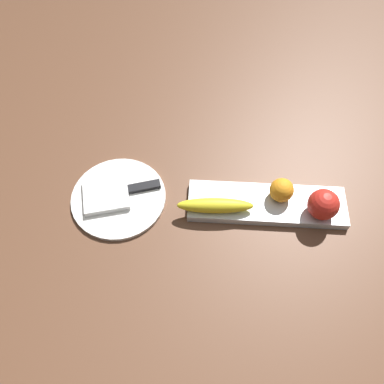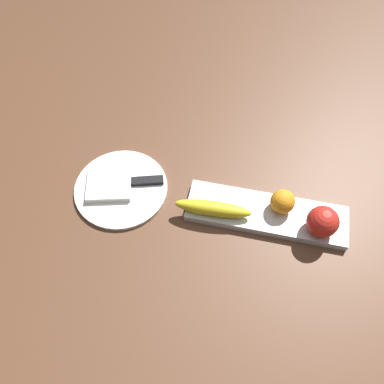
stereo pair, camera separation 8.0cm
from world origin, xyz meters
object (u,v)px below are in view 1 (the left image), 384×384
Objects in this scene: banana at (215,206)px; folded_napkin at (106,194)px; fruit_tray at (267,204)px; knife at (138,188)px; dinner_plate at (119,198)px; apple at (323,204)px; orange_near_apple at (282,190)px.

folded_napkin is (0.29, -0.03, -0.02)m from banana.
fruit_tray is 0.42m from folded_napkin.
folded_napkin reaches higher than knife.
dinner_plate is 0.03m from folded_napkin.
dinner_plate is 2.14× the size of folded_napkin.
apple is 0.67× the size of folded_napkin.
knife is at bearing -5.97° from apple.
orange_near_apple reaches higher than knife.
fruit_tray is at bearing 159.03° from knife.
banana reaches higher than knife.
fruit_tray is 0.34m from knife.
fruit_tray and knife have the same top height.
banana is 1.66× the size of folded_napkin.
dinner_plate is at bearing 0.00° from fruit_tray.
apple is 0.56m from folded_napkin.
dinner_plate is 0.06m from knife.
folded_napkin is 0.66× the size of knife.
banana is 0.26m from dinner_plate.
apple reaches higher than fruit_tray.
knife is at bearing -4.52° from fruit_tray.
fruit_tray is 6.60× the size of orange_near_apple.
fruit_tray is 0.14m from apple.
dinner_plate is 1.40× the size of knife.
orange_near_apple reaches higher than folded_napkin.
apple is 0.40× the size of banana.
dinner_plate is (0.43, 0.02, -0.05)m from orange_near_apple.
orange_near_apple is at bearing 13.48° from banana.
banana reaches higher than folded_napkin.
dinner_plate is at bearing -2.45° from apple.
apple is 0.53m from dinner_plate.
knife is at bearing 161.63° from banana.
apple is 0.31× the size of dinner_plate.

